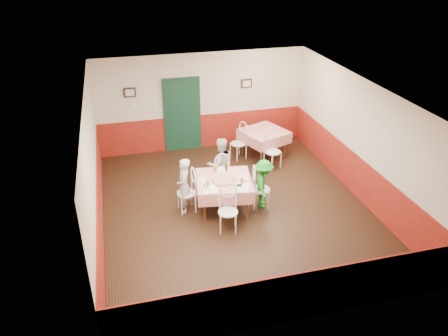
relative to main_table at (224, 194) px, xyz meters
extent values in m
plane|color=black|center=(0.25, -0.05, -0.38)|extent=(7.00, 7.00, 0.00)
plane|color=white|center=(0.25, -0.05, 2.42)|extent=(7.00, 7.00, 0.00)
cube|color=beige|center=(0.25, 3.45, 1.02)|extent=(6.00, 0.10, 2.80)
cube|color=beige|center=(0.25, -3.55, 1.02)|extent=(6.00, 0.10, 2.80)
cube|color=beige|center=(-2.75, -0.05, 1.02)|extent=(0.10, 7.00, 2.80)
cube|color=beige|center=(3.25, -0.05, 1.02)|extent=(0.10, 7.00, 2.80)
cube|color=maroon|center=(0.25, 3.44, 0.12)|extent=(6.00, 0.03, 1.00)
cube|color=maroon|center=(0.25, -3.53, 0.12)|extent=(6.00, 0.03, 1.00)
cube|color=maroon|center=(-2.73, -0.05, 0.12)|extent=(0.03, 7.00, 1.00)
cube|color=maroon|center=(3.24, -0.05, 0.12)|extent=(0.03, 7.00, 1.00)
cube|color=black|center=(-0.35, 3.40, 0.68)|extent=(0.96, 0.06, 2.10)
cube|color=black|center=(-1.75, 3.40, 1.48)|extent=(0.32, 0.03, 0.26)
cube|color=black|center=(1.55, 3.40, 1.48)|extent=(0.32, 0.03, 0.26)
cube|color=white|center=(-1.65, 3.40, 1.12)|extent=(0.10, 0.03, 0.10)
cube|color=red|center=(0.00, 0.00, 0.00)|extent=(1.39, 1.39, 0.77)
cube|color=red|center=(1.79, 2.41, 0.00)|extent=(1.45, 1.45, 0.77)
cylinder|color=#B74723|center=(-0.04, -0.07, 0.40)|extent=(0.55, 0.55, 0.03)
cylinder|color=white|center=(-0.44, 0.04, 0.39)|extent=(0.29, 0.29, 0.01)
cylinder|color=white|center=(0.44, -0.04, 0.39)|extent=(0.29, 0.29, 0.01)
cylinder|color=white|center=(0.05, 0.44, 0.39)|extent=(0.29, 0.29, 0.01)
cylinder|color=#BF7219|center=(-0.41, -0.19, 0.45)|extent=(0.08, 0.08, 0.14)
cylinder|color=#BF7219|center=(0.34, -0.26, 0.45)|extent=(0.08, 0.08, 0.13)
cylinder|color=#BF7219|center=(-0.10, 0.42, 0.46)|extent=(0.09, 0.09, 0.15)
cylinder|color=#381C0A|center=(0.15, 0.37, 0.48)|extent=(0.06, 0.06, 0.20)
cylinder|color=silver|center=(-0.48, -0.33, 0.43)|extent=(0.04, 0.04, 0.09)
cylinder|color=silver|center=(-0.45, -0.41, 0.43)|extent=(0.04, 0.04, 0.09)
cylinder|color=#B23319|center=(-0.51, -0.27, 0.43)|extent=(0.04, 0.04, 0.09)
cube|color=white|center=(-0.41, -0.32, 0.39)|extent=(0.31, 0.40, 0.00)
cube|color=white|center=(0.30, -0.44, 0.39)|extent=(0.42, 0.48, 0.00)
cube|color=black|center=(0.25, -0.35, 0.40)|extent=(0.12, 0.11, 0.02)
imported|color=gray|center=(-0.89, 0.14, 0.28)|extent=(0.41, 0.53, 1.30)
imported|color=gray|center=(0.14, 0.89, 0.30)|extent=(0.70, 0.57, 1.36)
imported|color=gray|center=(0.89, -0.14, 0.21)|extent=(0.63, 0.85, 1.18)
camera|label=1|loc=(-2.14, -8.24, 5.17)|focal=35.00mm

